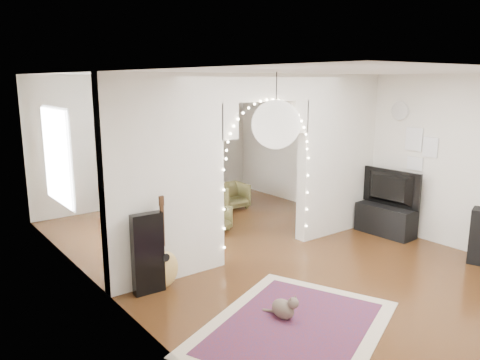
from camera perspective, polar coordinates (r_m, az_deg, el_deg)
floor at (r=7.36m, az=2.77°, el=-8.63°), size 7.50×7.50×0.00m
ceiling at (r=6.89m, az=3.00°, el=12.87°), size 5.00×7.50×0.02m
wall_back at (r=10.13m, az=-10.97°, el=4.76°), size 5.00×0.02×2.70m
wall_left at (r=5.75m, az=-16.56°, el=-1.02°), size 0.02×7.50×2.70m
wall_right at (r=8.80m, az=15.45°, el=3.47°), size 0.02×7.50×2.70m
divider_wall at (r=6.99m, az=2.88°, el=2.36°), size 5.00×0.20×2.70m
fairy_lights at (r=6.87m, az=3.59°, el=3.24°), size 1.64×0.04×1.60m
window at (r=7.42m, az=-21.41°, el=2.69°), size 0.04×1.20×1.40m
wall_clock at (r=8.36m, az=18.94°, el=7.99°), size 0.03×0.31×0.31m
picture_frames at (r=8.21m, az=20.96°, el=3.56°), size 0.02×0.50×0.70m
paper_lantern at (r=3.85m, az=4.40°, el=6.76°), size 0.40×0.40×0.40m
ceiling_fan at (r=8.52m, az=-5.90°, el=10.66°), size 1.10×1.10×0.30m
area_rug at (r=5.28m, az=6.59°, el=-17.43°), size 2.76×2.46×0.02m
guitar_case at (r=5.93m, az=-11.17°, el=-8.79°), size 0.40×0.15×1.03m
acoustic_guitar at (r=6.04m, az=-9.33°, el=-8.98°), size 0.43×0.22×1.03m
tabby_cat at (r=5.41m, az=5.41°, el=-15.29°), size 0.28×0.46×0.30m
media_console at (r=8.42m, az=17.31°, el=-4.70°), size 0.44×1.01×0.50m
tv at (r=8.28m, az=17.55°, el=-0.99°), size 0.18×1.08×0.62m
bookcase at (r=9.23m, az=-10.91°, el=1.08°), size 1.71×0.44×1.75m
dining_table at (r=9.46m, az=-10.77°, el=0.15°), size 1.25×0.88×0.76m
flower_vase at (r=9.42m, az=-10.82°, el=1.15°), size 0.20×0.20×0.19m
dining_chair_left at (r=8.19m, az=-3.12°, el=-4.83°), size 0.63×0.64×0.44m
dining_chair_right at (r=9.66m, az=-0.95°, el=-1.93°), size 0.58×0.60×0.53m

